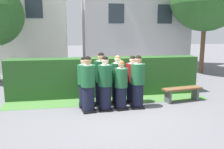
{
  "coord_description": "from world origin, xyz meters",
  "views": [
    {
      "loc": [
        -1.29,
        -6.92,
        2.44
      ],
      "look_at": [
        0.0,
        0.26,
        1.05
      ],
      "focal_mm": 38.12,
      "sensor_mm": 36.0,
      "label": 1
    }
  ],
  "objects_px": {
    "student_front_row_1": "(105,85)",
    "student_front_row_2": "(121,86)",
    "student_rear_row_2": "(118,81)",
    "student_in_red_blazer": "(132,81)",
    "student_front_row_0": "(88,85)",
    "student_rear_row_0": "(84,83)",
    "student_rear_row_1": "(101,80)",
    "student_front_row_3": "(138,83)",
    "wooden_bench": "(182,91)"
  },
  "relations": [
    {
      "from": "student_front_row_0",
      "to": "student_in_red_blazer",
      "type": "distance_m",
      "value": 1.62
    },
    {
      "from": "student_front_row_0",
      "to": "student_in_red_blazer",
      "type": "relative_size",
      "value": 1.05
    },
    {
      "from": "wooden_bench",
      "to": "student_rear_row_0",
      "type": "bearing_deg",
      "value": 178.9
    },
    {
      "from": "student_front_row_0",
      "to": "student_front_row_1",
      "type": "bearing_deg",
      "value": 4.2
    },
    {
      "from": "student_front_row_0",
      "to": "student_front_row_2",
      "type": "distance_m",
      "value": 1.01
    },
    {
      "from": "student_rear_row_1",
      "to": "student_rear_row_2",
      "type": "relative_size",
      "value": 1.07
    },
    {
      "from": "student_rear_row_0",
      "to": "student_rear_row_1",
      "type": "bearing_deg",
      "value": 0.4
    },
    {
      "from": "student_rear_row_0",
      "to": "student_in_red_blazer",
      "type": "relative_size",
      "value": 1.01
    },
    {
      "from": "student_front_row_3",
      "to": "student_rear_row_1",
      "type": "xyz_separation_m",
      "value": [
        -1.09,
        0.43,
        0.03
      ]
    },
    {
      "from": "student_rear_row_0",
      "to": "student_in_red_blazer",
      "type": "xyz_separation_m",
      "value": [
        1.59,
        0.08,
        -0.01
      ]
    },
    {
      "from": "student_front_row_0",
      "to": "wooden_bench",
      "type": "relative_size",
      "value": 1.17
    },
    {
      "from": "student_front_row_2",
      "to": "student_rear_row_0",
      "type": "height_order",
      "value": "student_rear_row_0"
    },
    {
      "from": "student_front_row_2",
      "to": "student_rear_row_0",
      "type": "bearing_deg",
      "value": 156.38
    },
    {
      "from": "student_front_row_1",
      "to": "student_rear_row_0",
      "type": "relative_size",
      "value": 1.04
    },
    {
      "from": "student_front_row_0",
      "to": "student_rear_row_2",
      "type": "bearing_deg",
      "value": 30.3
    },
    {
      "from": "student_front_row_2",
      "to": "student_in_red_blazer",
      "type": "relative_size",
      "value": 0.96
    },
    {
      "from": "student_front_row_1",
      "to": "wooden_bench",
      "type": "xyz_separation_m",
      "value": [
        2.72,
        0.41,
        -0.44
      ]
    },
    {
      "from": "student_rear_row_2",
      "to": "wooden_bench",
      "type": "relative_size",
      "value": 1.12
    },
    {
      "from": "student_front_row_3",
      "to": "student_rear_row_1",
      "type": "height_order",
      "value": "student_rear_row_1"
    },
    {
      "from": "student_front_row_0",
      "to": "student_rear_row_1",
      "type": "height_order",
      "value": "student_rear_row_1"
    },
    {
      "from": "student_rear_row_0",
      "to": "student_front_row_0",
      "type": "bearing_deg",
      "value": -80.99
    },
    {
      "from": "student_rear_row_1",
      "to": "student_front_row_3",
      "type": "bearing_deg",
      "value": -21.43
    },
    {
      "from": "student_front_row_0",
      "to": "student_front_row_2",
      "type": "height_order",
      "value": "student_front_row_0"
    },
    {
      "from": "student_front_row_2",
      "to": "student_rear_row_1",
      "type": "xyz_separation_m",
      "value": [
        -0.55,
        0.48,
        0.1
      ]
    },
    {
      "from": "student_front_row_2",
      "to": "student_front_row_3",
      "type": "relative_size",
      "value": 0.92
    },
    {
      "from": "student_front_row_1",
      "to": "student_front_row_3",
      "type": "height_order",
      "value": "student_front_row_3"
    },
    {
      "from": "student_front_row_1",
      "to": "student_rear_row_2",
      "type": "xyz_separation_m",
      "value": [
        0.49,
        0.55,
        -0.02
      ]
    },
    {
      "from": "student_rear_row_2",
      "to": "student_in_red_blazer",
      "type": "height_order",
      "value": "student_rear_row_2"
    },
    {
      "from": "student_rear_row_1",
      "to": "student_front_row_1",
      "type": "bearing_deg",
      "value": -83.32
    },
    {
      "from": "student_rear_row_2",
      "to": "wooden_bench",
      "type": "bearing_deg",
      "value": -3.56
    },
    {
      "from": "student_front_row_2",
      "to": "student_in_red_blazer",
      "type": "distance_m",
      "value": 0.75
    },
    {
      "from": "student_front_row_3",
      "to": "wooden_bench",
      "type": "xyz_separation_m",
      "value": [
        1.69,
        0.36,
        -0.44
      ]
    },
    {
      "from": "student_rear_row_1",
      "to": "student_in_red_blazer",
      "type": "height_order",
      "value": "student_rear_row_1"
    },
    {
      "from": "student_front_row_0",
      "to": "student_rear_row_1",
      "type": "distance_m",
      "value": 0.69
    },
    {
      "from": "student_front_row_3",
      "to": "student_in_red_blazer",
      "type": "relative_size",
      "value": 1.04
    },
    {
      "from": "student_front_row_1",
      "to": "student_front_row_2",
      "type": "distance_m",
      "value": 0.5
    },
    {
      "from": "student_front_row_1",
      "to": "wooden_bench",
      "type": "relative_size",
      "value": 1.15
    },
    {
      "from": "wooden_bench",
      "to": "student_front_row_0",
      "type": "bearing_deg",
      "value": -172.05
    },
    {
      "from": "student_rear_row_1",
      "to": "student_in_red_blazer",
      "type": "xyz_separation_m",
      "value": [
        1.05,
        0.07,
        -0.07
      ]
    },
    {
      "from": "student_front_row_2",
      "to": "wooden_bench",
      "type": "bearing_deg",
      "value": 10.52
    },
    {
      "from": "student_front_row_2",
      "to": "student_rear_row_1",
      "type": "height_order",
      "value": "student_rear_row_1"
    },
    {
      "from": "student_front_row_0",
      "to": "wooden_bench",
      "type": "distance_m",
      "value": 3.3
    },
    {
      "from": "wooden_bench",
      "to": "student_front_row_2",
      "type": "bearing_deg",
      "value": -169.48
    },
    {
      "from": "student_rear_row_0",
      "to": "wooden_bench",
      "type": "bearing_deg",
      "value": -1.1
    },
    {
      "from": "student_in_red_blazer",
      "to": "student_front_row_3",
      "type": "bearing_deg",
      "value": -85.21
    },
    {
      "from": "student_rear_row_1",
      "to": "student_rear_row_2",
      "type": "bearing_deg",
      "value": 7.33
    },
    {
      "from": "student_rear_row_0",
      "to": "student_in_red_blazer",
      "type": "distance_m",
      "value": 1.59
    },
    {
      "from": "student_front_row_1",
      "to": "student_front_row_2",
      "type": "xyz_separation_m",
      "value": [
        0.49,
        0.0,
        -0.07
      ]
    },
    {
      "from": "student_front_row_2",
      "to": "student_rear_row_2",
      "type": "xyz_separation_m",
      "value": [
        -0.0,
        0.55,
        0.05
      ]
    },
    {
      "from": "student_front_row_3",
      "to": "student_in_red_blazer",
      "type": "height_order",
      "value": "student_front_row_3"
    }
  ]
}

